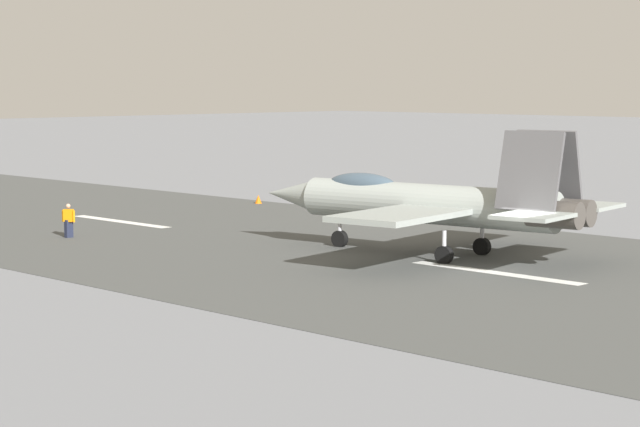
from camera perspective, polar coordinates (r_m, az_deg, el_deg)
name	(u,v)px	position (r m, az deg, el deg)	size (l,w,h in m)	color
ground_plane	(512,275)	(46.77, 9.17, -2.94)	(400.00, 400.00, 0.00)	slate
runway_strip	(512,275)	(46.76, 9.19, -2.93)	(240.00, 26.00, 0.02)	#464846
fighter_jet	(431,202)	(51.23, 5.32, 0.54)	(16.69, 13.64, 5.53)	#959D98
crew_person	(69,221)	(58.52, -11.95, -0.34)	(0.64, 0.44, 1.66)	#1E2338
marker_cone_mid	(449,219)	(63.49, 6.18, -0.24)	(0.44, 0.44, 0.55)	orange
marker_cone_far	(258,199)	(73.71, -2.97, 0.68)	(0.44, 0.44, 0.55)	orange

